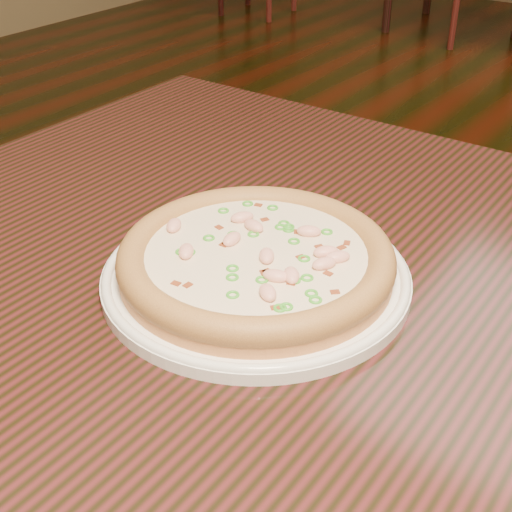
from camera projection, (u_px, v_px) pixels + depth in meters
The scene contains 3 objects.
hero_table at pixel (382, 380), 0.71m from camera, with size 1.20×0.80×0.75m.
plate at pixel (256, 275), 0.68m from camera, with size 0.29×0.29×0.02m.
pizza at pixel (256, 259), 0.67m from camera, with size 0.26×0.26×0.03m.
Camera 1 is at (0.27, -0.82, 1.13)m, focal length 50.00 mm.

